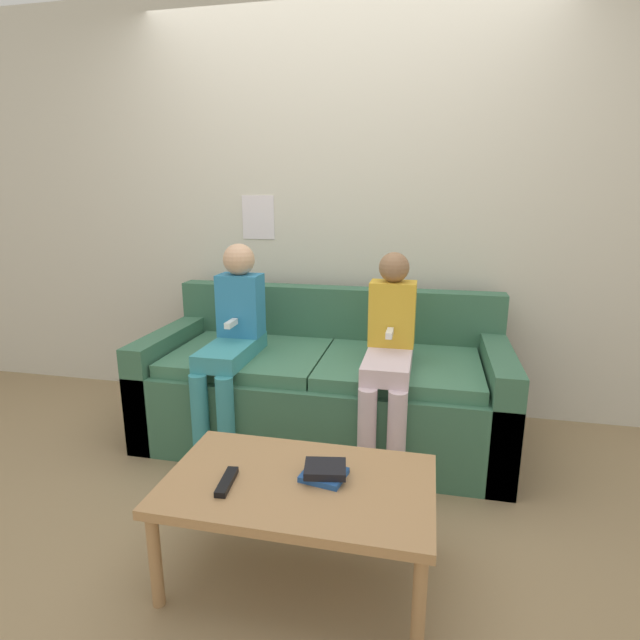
% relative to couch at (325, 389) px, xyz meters
% --- Properties ---
extents(ground_plane, '(10.00, 10.00, 0.00)m').
position_rel_couch_xyz_m(ground_plane, '(0.00, -0.56, -0.29)').
color(ground_plane, '#937A56').
extents(wall_back, '(8.00, 0.06, 2.60)m').
position_rel_couch_xyz_m(wall_back, '(-0.00, 0.54, 1.01)').
color(wall_back, beige).
rests_on(wall_back, ground_plane).
extents(couch, '(2.02, 0.89, 0.83)m').
position_rel_couch_xyz_m(couch, '(0.00, 0.00, 0.00)').
color(couch, '#38664C').
rests_on(couch, ground_plane).
extents(coffee_table, '(0.97, 0.58, 0.40)m').
position_rel_couch_xyz_m(coffee_table, '(0.14, -1.11, 0.06)').
color(coffee_table, '#AD7F51').
rests_on(coffee_table, ground_plane).
extents(person_left, '(0.24, 0.59, 1.13)m').
position_rel_couch_xyz_m(person_left, '(-0.48, -0.21, 0.35)').
color(person_left, teal).
rests_on(person_left, ground_plane).
extents(person_right, '(0.24, 0.59, 1.10)m').
position_rel_couch_xyz_m(person_right, '(0.38, -0.21, 0.33)').
color(person_right, silver).
rests_on(person_right, ground_plane).
extents(tv_remote, '(0.06, 0.17, 0.02)m').
position_rel_couch_xyz_m(tv_remote, '(-0.11, -1.20, 0.11)').
color(tv_remote, black).
rests_on(tv_remote, coffee_table).
extents(book_stack, '(0.18, 0.16, 0.05)m').
position_rel_couch_xyz_m(book_stack, '(0.23, -1.08, 0.13)').
color(book_stack, '#23519E').
rests_on(book_stack, coffee_table).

